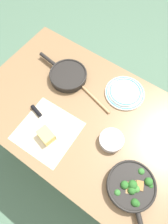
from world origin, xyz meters
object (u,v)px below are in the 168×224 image
object	(u,v)px
wooden_spoon	(84,88)
cheese_block	(46,135)
skillet_broccoli	(132,187)
skillet_eggs	(68,75)
grater_knife	(42,118)
prep_bowl_steel	(111,140)
dinner_plate_stack	(125,92)

from	to	relation	value
wooden_spoon	cheese_block	bearing A→B (deg)	106.82
skillet_broccoli	skillet_eggs	distance (m)	0.73
wooden_spoon	grater_knife	bearing A→B (deg)	90.60
skillet_broccoli	prep_bowl_steel	size ratio (longest dim) A/B	2.47
wooden_spoon	dinner_plate_stack	distance (m)	0.25
cheese_block	grater_knife	bearing A→B (deg)	142.36
skillet_broccoli	skillet_eggs	bearing A→B (deg)	-162.36
skillet_broccoli	cheese_block	distance (m)	0.50
skillet_eggs	dinner_plate_stack	distance (m)	0.37
wooden_spoon	prep_bowl_steel	size ratio (longest dim) A/B	2.77
wooden_spoon	dinner_plate_stack	size ratio (longest dim) A/B	1.52
dinner_plate_stack	prep_bowl_steel	world-z (taller)	prep_bowl_steel
cheese_block	prep_bowl_steel	bearing A→B (deg)	31.06
skillet_broccoli	prep_bowl_steel	distance (m)	0.25
skillet_broccoli	dinner_plate_stack	xyz separation A→B (m)	(-0.30, 0.45, -0.02)
skillet_broccoli	wooden_spoon	size ratio (longest dim) A/B	0.89
wooden_spoon	cheese_block	distance (m)	0.37
grater_knife	prep_bowl_steel	size ratio (longest dim) A/B	2.17
wooden_spoon	grater_knife	xyz separation A→B (m)	(-0.07, -0.30, 0.00)
skillet_broccoli	skillet_eggs	size ratio (longest dim) A/B	0.88
dinner_plate_stack	wooden_spoon	bearing A→B (deg)	-153.03
skillet_eggs	dinner_plate_stack	world-z (taller)	skillet_eggs
skillet_eggs	grater_knife	bearing A→B (deg)	107.51
skillet_eggs	cheese_block	xyz separation A→B (m)	(0.15, -0.38, 0.00)
grater_knife	prep_bowl_steel	xyz separation A→B (m)	(0.39, 0.11, 0.01)
grater_knife	prep_bowl_steel	bearing A→B (deg)	29.56
skillet_eggs	prep_bowl_steel	size ratio (longest dim) A/B	2.82
skillet_eggs	wooden_spoon	bearing A→B (deg)	-176.42
cheese_block	prep_bowl_steel	distance (m)	0.35
skillet_eggs	prep_bowl_steel	bearing A→B (deg)	163.25
skillet_eggs	grater_knife	size ratio (longest dim) A/B	1.30
skillet_broccoli	skillet_eggs	world-z (taller)	skillet_broccoli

